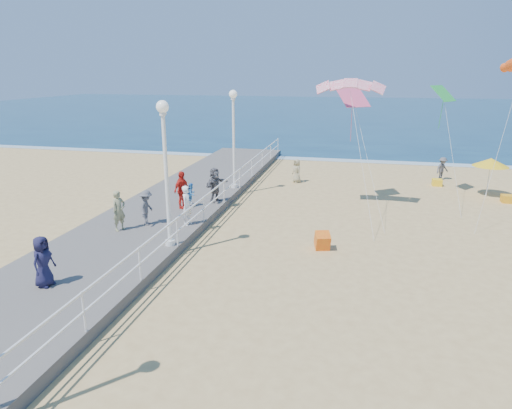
% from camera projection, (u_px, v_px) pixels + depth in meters
% --- Properties ---
extents(ground, '(160.00, 160.00, 0.00)m').
position_uv_depth(ground, '(312.00, 268.00, 16.08)').
color(ground, tan).
rests_on(ground, ground).
extents(ocean, '(160.00, 90.00, 0.05)m').
position_uv_depth(ocean, '(354.00, 112.00, 76.86)').
color(ocean, '#0C314D').
rests_on(ocean, ground).
extents(surf_line, '(160.00, 1.20, 0.04)m').
position_uv_depth(surf_line, '(341.00, 160.00, 35.24)').
color(surf_line, silver).
rests_on(surf_line, ground).
extents(boardwalk, '(5.00, 44.00, 0.40)m').
position_uv_depth(boardwalk, '(119.00, 245.00, 17.64)').
color(boardwalk, slate).
rests_on(boardwalk, ground).
extents(railing, '(0.05, 42.00, 0.55)m').
position_uv_depth(railing, '(177.00, 224.00, 16.82)').
color(railing, white).
rests_on(railing, boardwalk).
extents(lamp_post_mid, '(0.44, 0.44, 5.32)m').
position_uv_depth(lamp_post_mid, '(165.00, 159.00, 16.20)').
color(lamp_post_mid, white).
rests_on(lamp_post_mid, boardwalk).
extents(lamp_post_far, '(0.44, 0.44, 5.32)m').
position_uv_depth(lamp_post_far, '(234.00, 129.00, 24.62)').
color(lamp_post_far, white).
rests_on(lamp_post_far, boardwalk).
extents(woman_holding_toddler, '(0.50, 0.67, 1.69)m').
position_uv_depth(woman_holding_toddler, '(187.00, 205.00, 19.17)').
color(woman_holding_toddler, white).
rests_on(woman_holding_toddler, boardwalk).
extents(toddler_held, '(0.42, 0.51, 0.93)m').
position_uv_depth(toddler_held, '(191.00, 194.00, 19.15)').
color(toddler_held, '#3785CF').
rests_on(toddler_held, boardwalk).
extents(spectator_2, '(0.63, 1.01, 1.50)m').
position_uv_depth(spectator_2, '(147.00, 208.00, 19.19)').
color(spectator_2, '#535357').
rests_on(spectator_2, boardwalk).
extents(spectator_3, '(0.69, 1.12, 1.79)m').
position_uv_depth(spectator_3, '(182.00, 190.00, 21.47)').
color(spectator_3, red).
rests_on(spectator_3, boardwalk).
extents(spectator_4, '(0.58, 0.82, 1.59)m').
position_uv_depth(spectator_4, '(43.00, 261.00, 13.67)').
color(spectator_4, '#1B1A3A').
rests_on(spectator_4, boardwalk).
extents(spectator_5, '(1.04, 1.67, 1.72)m').
position_uv_depth(spectator_5, '(215.00, 185.00, 22.58)').
color(spectator_5, '#555459').
rests_on(spectator_5, boardwalk).
extents(spectator_6, '(0.61, 0.72, 1.67)m').
position_uv_depth(spectator_6, '(119.00, 211.00, 18.48)').
color(spectator_6, '#908F63').
rests_on(spectator_6, boardwalk).
extents(beach_walker_a, '(1.07, 1.03, 1.46)m').
position_uv_depth(beach_walker_a, '(442.00, 169.00, 28.84)').
color(beach_walker_a, '#515055').
rests_on(beach_walker_a, ground).
extents(beach_walker_c, '(0.82, 0.85, 1.46)m').
position_uv_depth(beach_walker_c, '(297.00, 171.00, 28.22)').
color(beach_walker_c, tan).
rests_on(beach_walker_c, ground).
extents(box_kite, '(0.72, 0.83, 0.74)m').
position_uv_depth(box_kite, '(322.00, 242.00, 17.67)').
color(box_kite, red).
rests_on(box_kite, ground).
extents(beach_umbrella, '(1.90, 1.90, 2.14)m').
position_uv_depth(beach_umbrella, '(491.00, 162.00, 24.74)').
color(beach_umbrella, white).
rests_on(beach_umbrella, ground).
extents(beach_chair_left, '(0.55, 0.55, 0.40)m').
position_uv_depth(beach_chair_left, '(437.00, 182.00, 27.55)').
color(beach_chair_left, yellow).
rests_on(beach_chair_left, ground).
extents(beach_chair_right, '(0.55, 0.55, 0.40)m').
position_uv_depth(beach_chair_right, '(507.00, 199.00, 24.03)').
color(beach_chair_right, orange).
rests_on(beach_chair_right, ground).
extents(kite_parafoil, '(3.24, 0.94, 0.65)m').
position_uv_depth(kite_parafoil, '(350.00, 83.00, 21.00)').
color(kite_parafoil, '#E91B44').
extents(kite_diamond_pink, '(1.83, 1.77, 0.93)m').
position_uv_depth(kite_diamond_pink, '(353.00, 97.00, 22.67)').
color(kite_diamond_pink, '#DB507D').
extents(kite_diamond_green, '(1.45, 1.50, 0.80)m').
position_uv_depth(kite_diamond_green, '(443.00, 93.00, 23.89)').
color(kite_diamond_green, green).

